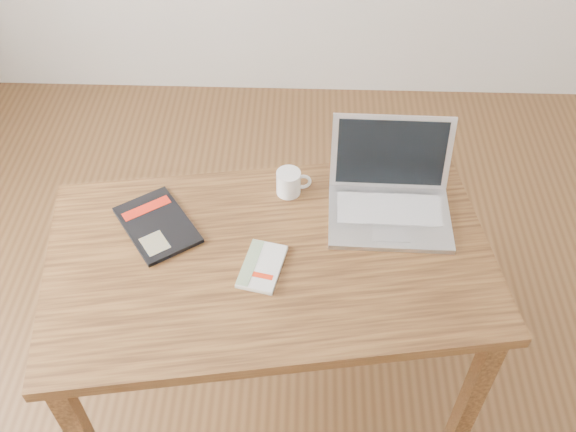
{
  "coord_description": "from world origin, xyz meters",
  "views": [
    {
      "loc": [
        -0.07,
        -1.06,
        2.18
      ],
      "look_at": [
        -0.11,
        0.19,
        0.85
      ],
      "focal_mm": 40.0,
      "sensor_mm": 36.0,
      "label": 1
    }
  ],
  "objects_px": {
    "desk": "(271,273)",
    "white_guidebook": "(262,266)",
    "laptop": "(390,194)",
    "black_guidebook": "(157,225)",
    "coffee_mug": "(289,182)"
  },
  "relations": [
    {
      "from": "white_guidebook",
      "to": "laptop",
      "type": "height_order",
      "value": "laptop"
    },
    {
      "from": "desk",
      "to": "laptop",
      "type": "distance_m",
      "value": 0.43
    },
    {
      "from": "white_guidebook",
      "to": "laptop",
      "type": "distance_m",
      "value": 0.46
    },
    {
      "from": "white_guidebook",
      "to": "coffee_mug",
      "type": "distance_m",
      "value": 0.32
    },
    {
      "from": "white_guidebook",
      "to": "laptop",
      "type": "relative_size",
      "value": 0.52
    },
    {
      "from": "desk",
      "to": "laptop",
      "type": "height_order",
      "value": "laptop"
    },
    {
      "from": "white_guidebook",
      "to": "black_guidebook",
      "type": "relative_size",
      "value": 0.61
    },
    {
      "from": "desk",
      "to": "white_guidebook",
      "type": "relative_size",
      "value": 7.15
    },
    {
      "from": "black_guidebook",
      "to": "coffee_mug",
      "type": "distance_m",
      "value": 0.43
    },
    {
      "from": "black_guidebook",
      "to": "laptop",
      "type": "xyz_separation_m",
      "value": [
        0.7,
        0.11,
        0.05
      ]
    },
    {
      "from": "white_guidebook",
      "to": "laptop",
      "type": "xyz_separation_m",
      "value": [
        0.38,
        0.26,
        0.05
      ]
    },
    {
      "from": "black_guidebook",
      "to": "coffee_mug",
      "type": "bearing_deg",
      "value": -12.51
    },
    {
      "from": "white_guidebook",
      "to": "coffee_mug",
      "type": "height_order",
      "value": "coffee_mug"
    },
    {
      "from": "black_guidebook",
      "to": "desk",
      "type": "bearing_deg",
      "value": -50.71
    },
    {
      "from": "desk",
      "to": "white_guidebook",
      "type": "height_order",
      "value": "white_guidebook"
    }
  ]
}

